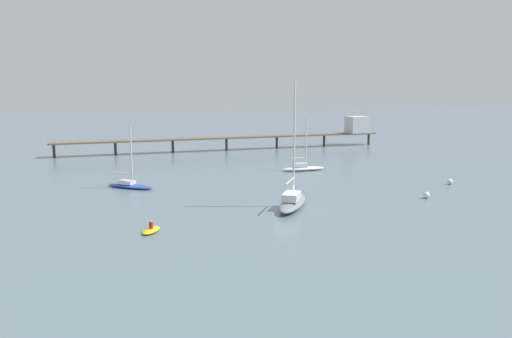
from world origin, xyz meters
TOP-DOWN VIEW (x-y plane):
  - ground_plane at (0.00, 0.00)m, footprint 400.00×400.00m
  - pier at (14.95, 51.85)m, footprint 67.08×11.89m
  - sailboat_gray at (0.83, 0.19)m, footprint 6.06×9.20m
  - sailboat_blue at (-17.32, 14.58)m, footprint 6.72×5.34m
  - sailboat_white at (8.61, 23.37)m, footprint 6.93×2.33m
  - dinghy_yellow at (-14.33, -6.55)m, footprint 2.22×2.95m
  - mooring_buoy_mid at (17.60, 1.67)m, footprint 0.80×0.80m
  - mooring_buoy_far at (25.04, 8.94)m, footprint 0.78×0.78m

SIDE VIEW (x-z plane):
  - ground_plane at x=0.00m, z-range 0.00..0.00m
  - dinghy_yellow at x=-14.33m, z-range -0.36..0.78m
  - mooring_buoy_far at x=25.04m, z-range 0.00..0.78m
  - mooring_buoy_mid at x=17.60m, z-range 0.00..0.80m
  - sailboat_blue at x=-17.32m, z-range -3.55..4.57m
  - sailboat_white at x=8.61m, z-range -3.64..4.77m
  - sailboat_gray at x=0.83m, z-range -6.02..7.67m
  - pier at x=14.95m, z-range 0.37..6.65m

